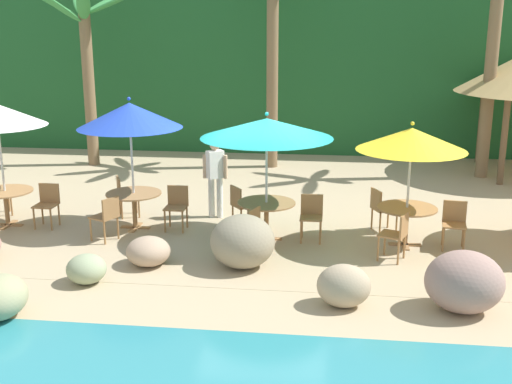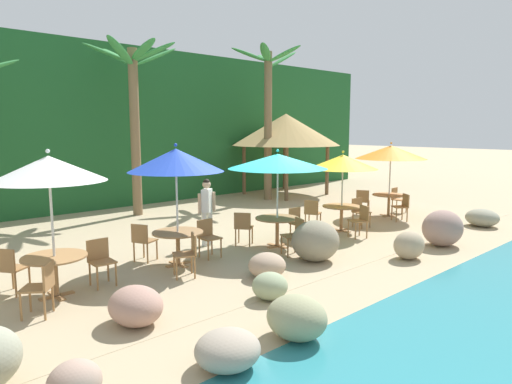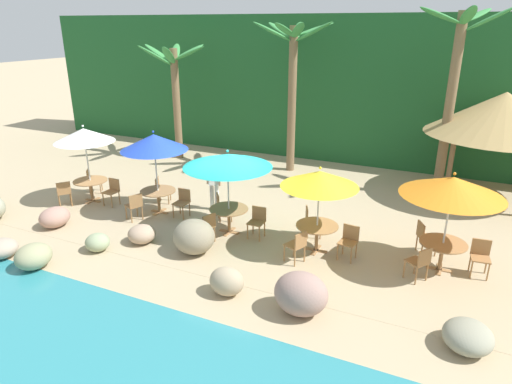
# 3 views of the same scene
# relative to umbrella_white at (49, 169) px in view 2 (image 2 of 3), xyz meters

# --- Properties ---
(ground_plane) EXTENTS (120.00, 120.00, 0.00)m
(ground_plane) POSITION_rel_umbrella_white_xyz_m (5.28, 0.02, -2.27)
(ground_plane) COLOR tan
(terrace_deck) EXTENTS (18.00, 5.20, 0.01)m
(terrace_deck) POSITION_rel_umbrella_white_xyz_m (5.28, 0.02, -2.27)
(terrace_deck) COLOR tan
(terrace_deck) RESTS_ON ground
(foliage_backdrop) EXTENTS (28.00, 2.40, 6.00)m
(foliage_backdrop) POSITION_rel_umbrella_white_xyz_m (5.28, 9.02, 0.73)
(foliage_backdrop) COLOR #1E5628
(foliage_backdrop) RESTS_ON ground
(rock_seawall) EXTENTS (15.04, 3.28, 0.92)m
(rock_seawall) POSITION_rel_umbrella_white_xyz_m (3.45, -2.64, -1.92)
(rock_seawall) COLOR gray
(rock_seawall) RESTS_ON ground
(umbrella_white) EXTENTS (1.91, 1.91, 2.60)m
(umbrella_white) POSITION_rel_umbrella_white_xyz_m (0.00, 0.00, 0.00)
(umbrella_white) COLOR silver
(umbrella_white) RESTS_ON ground
(dining_table_white) EXTENTS (1.10, 1.10, 0.74)m
(dining_table_white) POSITION_rel_umbrella_white_xyz_m (-0.00, 0.00, -1.66)
(dining_table_white) COLOR #A37547
(dining_table_white) RESTS_ON ground
(chair_white_seaward) EXTENTS (0.43, 0.44, 0.87)m
(chair_white_seaward) POSITION_rel_umbrella_white_xyz_m (0.85, 0.07, -1.76)
(chair_white_seaward) COLOR #9E7042
(chair_white_seaward) RESTS_ON ground
(chair_white_inland) EXTENTS (0.59, 0.59, 0.87)m
(chair_white_inland) POSITION_rel_umbrella_white_xyz_m (-0.57, 0.64, -1.76)
(chair_white_inland) COLOR #9E7042
(chair_white_inland) RESTS_ON ground
(chair_white_left) EXTENTS (0.60, 0.59, 0.87)m
(chair_white_left) POSITION_rel_umbrella_white_xyz_m (-0.45, -0.73, -1.76)
(chair_white_left) COLOR #9E7042
(chair_white_left) RESTS_ON ground
(umbrella_blue) EXTENTS (2.03, 2.03, 2.64)m
(umbrella_blue) POSITION_rel_umbrella_white_xyz_m (2.63, 0.15, 0.01)
(umbrella_blue) COLOR silver
(umbrella_blue) RESTS_ON ground
(dining_table_blue) EXTENTS (1.10, 1.10, 0.74)m
(dining_table_blue) POSITION_rel_umbrella_white_xyz_m (2.63, 0.15, -1.66)
(dining_table_blue) COLOR #A37547
(dining_table_blue) RESTS_ON ground
(chair_blue_seaward) EXTENTS (0.43, 0.44, 0.87)m
(chair_blue_seaward) POSITION_rel_umbrella_white_xyz_m (3.48, 0.22, -1.76)
(chair_blue_seaward) COLOR #9E7042
(chair_blue_seaward) RESTS_ON ground
(chair_blue_inland) EXTENTS (0.57, 0.56, 0.87)m
(chair_blue_inland) POSITION_rel_umbrella_white_xyz_m (2.18, 0.88, -1.76)
(chair_blue_inland) COLOR #9E7042
(chair_blue_inland) RESTS_ON ground
(chair_blue_left) EXTENTS (0.56, 0.56, 0.87)m
(chair_blue_left) POSITION_rel_umbrella_white_xyz_m (2.35, -0.66, -1.76)
(chair_blue_left) COLOR #9E7042
(chair_blue_left) RESTS_ON ground
(umbrella_teal) EXTENTS (2.45, 2.45, 2.45)m
(umbrella_teal) POSITION_rel_umbrella_white_xyz_m (5.32, -0.20, -0.12)
(umbrella_teal) COLOR silver
(umbrella_teal) RESTS_ON ground
(dining_table_teal) EXTENTS (1.10, 1.10, 0.74)m
(dining_table_teal) POSITION_rel_umbrella_white_xyz_m (5.32, -0.20, -1.66)
(dining_table_teal) COLOR #A37547
(dining_table_teal) RESTS_ON ground
(chair_teal_seaward) EXTENTS (0.42, 0.43, 0.87)m
(chair_teal_seaward) POSITION_rel_umbrella_white_xyz_m (6.17, -0.12, -1.76)
(chair_teal_seaward) COLOR #9E7042
(chair_teal_seaward) RESTS_ON ground
(chair_teal_inland) EXTENTS (0.59, 0.59, 0.87)m
(chair_teal_inland) POSITION_rel_umbrella_white_xyz_m (4.74, 0.42, -1.76)
(chair_teal_inland) COLOR #9E7042
(chair_teal_inland) RESTS_ON ground
(chair_teal_left) EXTENTS (0.55, 0.55, 0.87)m
(chair_teal_left) POSITION_rel_umbrella_white_xyz_m (5.09, -1.03, -1.76)
(chair_teal_left) COLOR #9E7042
(chair_teal_left) RESTS_ON ground
(umbrella_yellow) EXTENTS (1.98, 1.98, 2.32)m
(umbrella_yellow) POSITION_rel_umbrella_white_xyz_m (7.92, -0.23, -0.26)
(umbrella_yellow) COLOR silver
(umbrella_yellow) RESTS_ON ground
(dining_table_yellow) EXTENTS (1.10, 1.10, 0.74)m
(dining_table_yellow) POSITION_rel_umbrella_white_xyz_m (7.92, -0.23, -1.66)
(dining_table_yellow) COLOR #A37547
(dining_table_yellow) RESTS_ON ground
(chair_yellow_seaward) EXTENTS (0.47, 0.48, 0.87)m
(chair_yellow_seaward) POSITION_rel_umbrella_white_xyz_m (8.77, -0.25, -1.76)
(chair_yellow_seaward) COLOR #9E7042
(chair_yellow_seaward) RESTS_ON ground
(chair_yellow_inland) EXTENTS (0.56, 0.55, 0.87)m
(chair_yellow_inland) POSITION_rel_umbrella_white_xyz_m (7.50, 0.52, -1.76)
(chair_yellow_inland) COLOR #9E7042
(chair_yellow_inland) RESTS_ON ground
(chair_yellow_left) EXTENTS (0.55, 0.55, 0.87)m
(chair_yellow_left) POSITION_rel_umbrella_white_xyz_m (7.68, -1.05, -1.76)
(chair_yellow_left) COLOR #9E7042
(chair_yellow_left) RESTS_ON ground
(umbrella_orange) EXTENTS (2.33, 2.33, 2.50)m
(umbrella_orange) POSITION_rel_umbrella_white_xyz_m (10.94, 0.07, -0.11)
(umbrella_orange) COLOR silver
(umbrella_orange) RESTS_ON ground
(dining_table_orange) EXTENTS (1.10, 1.10, 0.74)m
(dining_table_orange) POSITION_rel_umbrella_white_xyz_m (10.94, 0.07, -1.66)
(dining_table_orange) COLOR #A37547
(dining_table_orange) RESTS_ON ground
(chair_orange_seaward) EXTENTS (0.46, 0.47, 0.87)m
(chair_orange_seaward) POSITION_rel_umbrella_white_xyz_m (11.78, 0.25, -1.76)
(chair_orange_seaward) COLOR #9E7042
(chair_orange_seaward) RESTS_ON ground
(chair_orange_inland) EXTENTS (0.57, 0.57, 0.87)m
(chair_orange_inland) POSITION_rel_umbrella_white_xyz_m (10.47, 0.79, -1.76)
(chair_orange_inland) COLOR #9E7042
(chair_orange_inland) RESTS_ON ground
(chair_orange_left) EXTENTS (0.59, 0.59, 0.87)m
(chair_orange_left) POSITION_rel_umbrella_white_xyz_m (10.52, -0.67, -1.76)
(chair_orange_left) COLOR #9E7042
(chair_orange_left) RESTS_ON ground
(palm_tree_second) EXTENTS (3.01, 3.16, 5.73)m
(palm_tree_second) POSITION_rel_umbrella_white_xyz_m (4.84, 6.02, 1.70)
(palm_tree_second) COLOR brown
(palm_tree_second) RESTS_ON ground
(palm_tree_third) EXTENTS (2.92, 2.95, 6.17)m
(palm_tree_third) POSITION_rel_umbrella_white_xyz_m (10.49, 5.46, 1.72)
(palm_tree_third) COLOR brown
(palm_tree_third) RESTS_ON ground
(palapa_hut) EXTENTS (4.78, 4.78, 3.58)m
(palapa_hut) POSITION_rel_umbrella_white_xyz_m (12.11, 6.02, 0.61)
(palapa_hut) COLOR brown
(palapa_hut) RESTS_ON ground
(waiter_in_white) EXTENTS (0.52, 0.36, 1.70)m
(waiter_in_white) POSITION_rel_umbrella_white_xyz_m (4.11, 1.09, -1.28)
(waiter_in_white) COLOR white
(waiter_in_white) RESTS_ON ground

